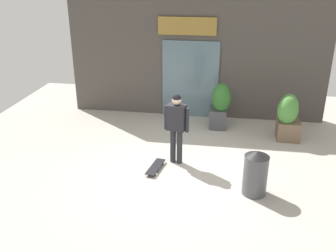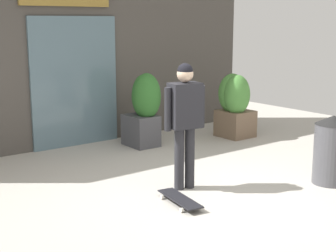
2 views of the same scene
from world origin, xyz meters
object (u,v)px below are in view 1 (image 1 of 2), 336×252
(skateboard, at_px, (155,167))
(planter_box_right, at_px, (221,102))
(planter_box_left, at_px, (288,114))
(skateboarder, at_px, (176,122))
(trash_bin, at_px, (255,172))

(skateboard, height_order, planter_box_right, planter_box_right)
(planter_box_left, height_order, planter_box_right, planter_box_right)
(skateboarder, xyz_separation_m, planter_box_left, (2.69, 1.79, -0.34))
(skateboard, bearing_deg, planter_box_right, 162.86)
(planter_box_left, bearing_deg, skateboarder, -146.46)
(skateboard, distance_m, planter_box_left, 3.86)
(trash_bin, bearing_deg, skateboarder, 148.62)
(planter_box_left, xyz_separation_m, planter_box_right, (-1.75, 0.50, 0.06))
(planter_box_left, height_order, trash_bin, planter_box_left)
(skateboard, xyz_separation_m, planter_box_right, (1.36, 2.71, 0.68))
(skateboard, xyz_separation_m, trash_bin, (2.15, -0.64, 0.42))
(skateboarder, distance_m, skateboard, 1.13)
(trash_bin, bearing_deg, skateboard, 163.42)
(skateboarder, relative_size, trash_bin, 1.76)
(planter_box_left, distance_m, trash_bin, 3.01)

